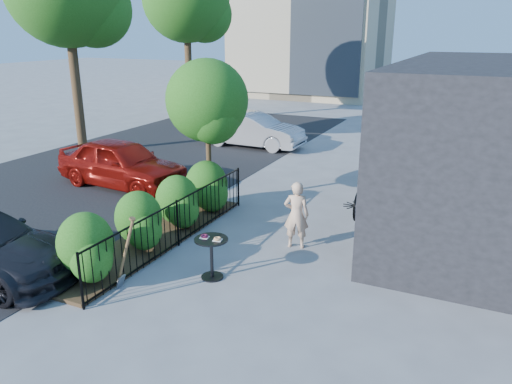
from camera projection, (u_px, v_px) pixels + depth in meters
The scene contains 12 objects.
ground at pixel (237, 258), 10.76m from camera, with size 120.00×120.00×0.00m, color gray.
fence at pixel (178, 223), 11.19m from camera, with size 0.05×6.05×1.10m.
planting_bed at pixel (154, 239), 11.64m from camera, with size 1.30×6.00×0.08m, color #382616.
shrubs at pixel (158, 212), 11.48m from camera, with size 1.10×5.60×1.24m.
patio_tree at pixel (208, 106), 13.17m from camera, with size 2.20×2.20×3.94m.
street at pixel (88, 181), 16.16m from camera, with size 9.00×30.00×0.01m, color black.
street_tree_far at pixel (187, 3), 24.94m from camera, with size 4.40×4.40×8.28m.
cafe_table at pixel (211, 251), 9.73m from camera, with size 0.67×0.67×0.89m.
woman at pixel (296, 215), 11.08m from camera, with size 0.56×0.37×1.54m, color #DBAF8E.
shovel at pixel (125, 257), 9.24m from camera, with size 0.53×0.20×1.54m.
car_red at pixel (122, 163), 15.45m from camera, with size 1.76×4.38×1.49m, color maroon.
car_silver at pixel (253, 130), 20.71m from camera, with size 1.50×4.29×1.42m, color #ACACB1.
Camera 1 is at (4.52, -8.69, 4.70)m, focal length 35.00 mm.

